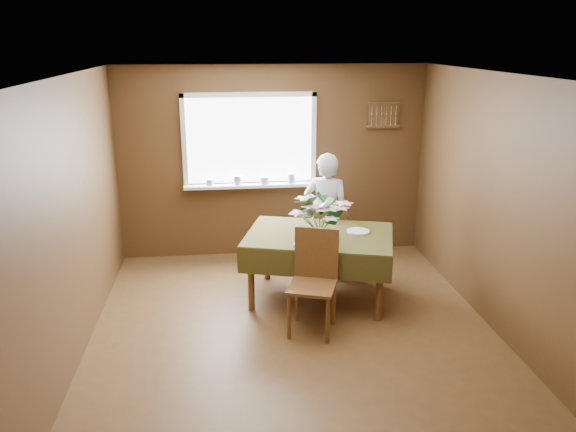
{
  "coord_description": "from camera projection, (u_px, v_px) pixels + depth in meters",
  "views": [
    {
      "loc": [
        -0.65,
        -4.94,
        2.8
      ],
      "look_at": [
        0.0,
        0.55,
        1.05
      ],
      "focal_mm": 35.0,
      "sensor_mm": 36.0,
      "label": 1
    }
  ],
  "objects": [
    {
      "name": "ceiling",
      "position": [
        295.0,
        75.0,
        4.84
      ],
      "size": [
        4.5,
        4.5,
        0.0
      ],
      "primitive_type": "plane",
      "rotation": [
        3.14,
        0.0,
        0.0
      ],
      "color": "white",
      "rests_on": "wall_back"
    },
    {
      "name": "side_plate",
      "position": [
        358.0,
        231.0,
        6.18
      ],
      "size": [
        0.3,
        0.3,
        0.01
      ],
      "primitive_type": "cylinder",
      "rotation": [
        0.0,
        0.0,
        -0.21
      ],
      "color": "white",
      "rests_on": "dining_table"
    },
    {
      "name": "seated_woman",
      "position": [
        326.0,
        215.0,
        6.8
      ],
      "size": [
        0.65,
        0.55,
        1.52
      ],
      "primitive_type": "imported",
      "rotation": [
        0.0,
        0.0,
        2.76
      ],
      "color": "white",
      "rests_on": "floor"
    },
    {
      "name": "dining_table",
      "position": [
        319.0,
        242.0,
        6.15
      ],
      "size": [
        1.82,
        1.48,
        0.77
      ],
      "rotation": [
        0.0,
        0.0,
        -0.28
      ],
      "color": "brown",
      "rests_on": "floor"
    },
    {
      "name": "window_assembly",
      "position": [
        250.0,
        156.0,
        7.23
      ],
      "size": [
        1.72,
        0.2,
        1.22
      ],
      "color": "white",
      "rests_on": "wall_back"
    },
    {
      "name": "chair_near",
      "position": [
        314.0,
        277.0,
        5.54
      ],
      "size": [
        0.56,
        0.56,
        1.03
      ],
      "rotation": [
        0.0,
        0.0,
        -0.35
      ],
      "color": "brown",
      "rests_on": "floor"
    },
    {
      "name": "table_knife",
      "position": [
        332.0,
        242.0,
        5.85
      ],
      "size": [
        0.1,
        0.24,
        0.0
      ],
      "primitive_type": "cube",
      "rotation": [
        0.0,
        0.0,
        -0.34
      ],
      "color": "silver",
      "rests_on": "dining_table"
    },
    {
      "name": "flower_bouquet",
      "position": [
        320.0,
        214.0,
        5.83
      ],
      "size": [
        0.53,
        0.53,
        0.45
      ],
      "rotation": [
        0.0,
        0.0,
        -0.33
      ],
      "color": "white",
      "rests_on": "dining_table"
    },
    {
      "name": "wall_left",
      "position": [
        72.0,
        221.0,
        4.99
      ],
      "size": [
        0.0,
        4.5,
        4.5
      ],
      "primitive_type": "plane",
      "rotation": [
        1.57,
        0.0,
        1.57
      ],
      "color": "brown",
      "rests_on": "floor"
    },
    {
      "name": "wall_front",
      "position": [
        348.0,
        334.0,
        3.08
      ],
      "size": [
        4.0,
        0.0,
        4.0
      ],
      "primitive_type": "plane",
      "rotation": [
        -1.57,
        0.0,
        0.0
      ],
      "color": "brown",
      "rests_on": "floor"
    },
    {
      "name": "chair_far",
      "position": [
        328.0,
        234.0,
        6.9
      ],
      "size": [
        0.39,
        0.39,
        0.92
      ],
      "rotation": [
        0.0,
        0.0,
        3.14
      ],
      "color": "brown",
      "rests_on": "floor"
    },
    {
      "name": "wall_right",
      "position": [
        499.0,
        206.0,
        5.44
      ],
      "size": [
        0.0,
        4.5,
        4.5
      ],
      "primitive_type": "plane",
      "rotation": [
        1.57,
        0.0,
        -1.57
      ],
      "color": "brown",
      "rests_on": "floor"
    },
    {
      "name": "spoon_rack",
      "position": [
        384.0,
        115.0,
        7.29
      ],
      "size": [
        0.44,
        0.05,
        0.33
      ],
      "color": "brown",
      "rests_on": "wall_back"
    },
    {
      "name": "floor",
      "position": [
        294.0,
        333.0,
        5.59
      ],
      "size": [
        4.5,
        4.5,
        0.0
      ],
      "primitive_type": "plane",
      "color": "#52361C",
      "rests_on": "ground"
    },
    {
      "name": "wall_back",
      "position": [
        273.0,
        163.0,
        7.34
      ],
      "size": [
        4.0,
        0.0,
        4.0
      ],
      "primitive_type": "plane",
      "rotation": [
        1.57,
        0.0,
        0.0
      ],
      "color": "brown",
      "rests_on": "floor"
    }
  ]
}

